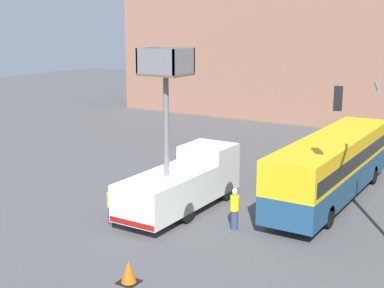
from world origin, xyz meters
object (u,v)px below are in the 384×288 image
object	(u,v)px
city_bus	(333,163)
traffic_cone_near_truck	(129,272)
utility_truck	(183,179)
road_worker_near_truck	(111,205)
road_worker_directing	(235,209)

from	to	relation	value
city_bus	traffic_cone_near_truck	bearing A→B (deg)	-174.04
utility_truck	road_worker_near_truck	bearing A→B (deg)	-116.53
utility_truck	road_worker_near_truck	xyz separation A→B (m)	(-1.61, -3.23, -0.61)
city_bus	road_worker_near_truck	distance (m)	10.97
road_worker_near_truck	road_worker_directing	distance (m)	5.31
city_bus	road_worker_directing	distance (m)	6.52
city_bus	utility_truck	bearing A→B (deg)	153.53
utility_truck	road_worker_directing	xyz separation A→B (m)	(3.15, -0.88, -0.58)
utility_truck	city_bus	world-z (taller)	utility_truck
road_worker_near_truck	road_worker_directing	xyz separation A→B (m)	(4.76, 2.35, 0.03)
utility_truck	road_worker_directing	distance (m)	3.32
road_worker_near_truck	road_worker_directing	world-z (taller)	road_worker_directing
city_bus	traffic_cone_near_truck	size ratio (longest dim) A/B	15.81
city_bus	road_worker_directing	world-z (taller)	city_bus
traffic_cone_near_truck	city_bus	bearing A→B (deg)	76.20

